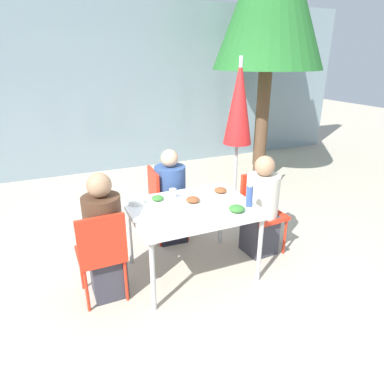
{
  "coord_description": "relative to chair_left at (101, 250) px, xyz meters",
  "views": [
    {
      "loc": [
        -1.18,
        -2.74,
        2.08
      ],
      "look_at": [
        0.0,
        0.0,
        0.88
      ],
      "focal_mm": 32.0,
      "sensor_mm": 36.0,
      "label": 1
    }
  ],
  "objects": [
    {
      "name": "plate_1",
      "position": [
        0.93,
        0.16,
        0.23
      ],
      "size": [
        0.24,
        0.24,
        0.07
      ],
      "color": "white",
      "rests_on": "dining_table"
    },
    {
      "name": "bottle",
      "position": [
        1.39,
        -0.11,
        0.32
      ],
      "size": [
        0.06,
        0.06,
        0.22
      ],
      "color": "#334C8E",
      "rests_on": "dining_table"
    },
    {
      "name": "dining_table",
      "position": [
        0.89,
        0.1,
        0.15
      ],
      "size": [
        1.19,
        0.92,
        0.73
      ],
      "color": "white",
      "rests_on": "ground"
    },
    {
      "name": "person_left",
      "position": [
        0.05,
        0.08,
        0.04
      ],
      "size": [
        0.33,
        0.33,
        1.18
      ],
      "rotation": [
        0.0,
        0.0,
        0.02
      ],
      "color": "#383842",
      "rests_on": "ground"
    },
    {
      "name": "person_right",
      "position": [
        1.73,
        0.15,
        0.01
      ],
      "size": [
        0.35,
        0.35,
        1.12
      ],
      "rotation": [
        0.0,
        0.0,
        -3.08
      ],
      "color": "#383842",
      "rests_on": "ground"
    },
    {
      "name": "chair_left",
      "position": [
        0.0,
        0.0,
        0.0
      ],
      "size": [
        0.41,
        0.41,
        0.88
      ],
      "rotation": [
        0.0,
        0.0,
        0.02
      ],
      "color": "red",
      "rests_on": "ground"
    },
    {
      "name": "plate_3",
      "position": [
        0.63,
        0.34,
        0.23
      ],
      "size": [
        0.22,
        0.22,
        0.06
      ],
      "color": "white",
      "rests_on": "dining_table"
    },
    {
      "name": "drinking_cup",
      "position": [
        0.8,
        0.36,
        0.26
      ],
      "size": [
        0.07,
        0.07,
        0.1
      ],
      "color": "silver",
      "rests_on": "dining_table"
    },
    {
      "name": "ground_plane",
      "position": [
        0.89,
        0.1,
        -0.52
      ],
      "size": [
        24.0,
        24.0,
        0.0
      ],
      "primitive_type": "plane",
      "color": "#B2A893"
    },
    {
      "name": "closed_umbrella",
      "position": [
        1.94,
        1.07,
        0.94
      ],
      "size": [
        0.36,
        0.36,
        2.07
      ],
      "color": "#333333",
      "rests_on": "ground"
    },
    {
      "name": "plate_0",
      "position": [
        1.29,
        0.28,
        0.23
      ],
      "size": [
        0.24,
        0.24,
        0.07
      ],
      "color": "white",
      "rests_on": "dining_table"
    },
    {
      "name": "chair_far",
      "position": [
        0.85,
        0.86,
        0.0
      ],
      "size": [
        0.42,
        0.42,
        0.88
      ],
      "rotation": [
        0.0,
        0.0,
        -1.62
      ],
      "color": "red",
      "rests_on": "ground"
    },
    {
      "name": "building_facade",
      "position": [
        0.89,
        3.89,
        0.98
      ],
      "size": [
        10.0,
        0.2,
        3.0
      ],
      "color": "gray",
      "rests_on": "ground"
    },
    {
      "name": "plate_2",
      "position": [
        1.21,
        -0.19,
        0.24
      ],
      "size": [
        0.27,
        0.27,
        0.07
      ],
      "color": "white",
      "rests_on": "dining_table"
    },
    {
      "name": "salad_bowl",
      "position": [
        0.42,
        0.38,
        0.23
      ],
      "size": [
        0.16,
        0.16,
        0.05
      ],
      "color": "white",
      "rests_on": "dining_table"
    },
    {
      "name": "chair_right",
      "position": [
        1.78,
        0.24,
        0.0
      ],
      "size": [
        0.43,
        0.43,
        0.88
      ],
      "rotation": [
        0.0,
        0.0,
        -3.08
      ],
      "color": "red",
      "rests_on": "ground"
    },
    {
      "name": "person_far",
      "position": [
        0.93,
        0.81,
        -0.0
      ],
      "size": [
        0.35,
        0.35,
        1.11
      ],
      "rotation": [
        0.0,
        0.0,
        -1.62
      ],
      "color": "black",
      "rests_on": "ground"
    }
  ]
}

